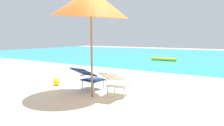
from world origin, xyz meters
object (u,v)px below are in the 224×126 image
swim_buoy (164,59)px  beach_ball (57,82)px  lounge_chair_right (117,81)px  lounge_chair_left (89,76)px  beach_umbrella_center (91,3)px

swim_buoy → beach_ball: beach_ball is taller
lounge_chair_right → swim_buoy: bearing=99.7°
lounge_chair_right → lounge_chair_left: bearing=170.6°
swim_buoy → lounge_chair_left: size_ratio=1.72×
beach_umbrella_center → beach_ball: bearing=165.9°
beach_ball → lounge_chair_right: bearing=-3.9°
beach_ball → swim_buoy: bearing=84.7°
beach_umbrella_center → beach_ball: (-1.68, 0.42, -2.15)m
swim_buoy → beach_ball: (-0.77, -8.34, 0.01)m
lounge_chair_right → beach_umbrella_center: beach_umbrella_center is taller
swim_buoy → lounge_chair_right: (1.45, -8.49, 0.31)m
swim_buoy → lounge_chair_right: 8.62m
lounge_chair_left → beach_ball: size_ratio=4.13×
swim_buoy → beach_ball: bearing=-95.3°
lounge_chair_left → lounge_chair_right: (0.99, -0.16, 0.00)m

